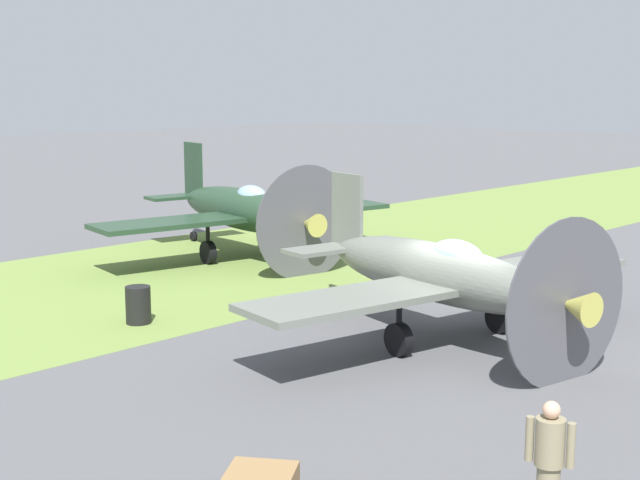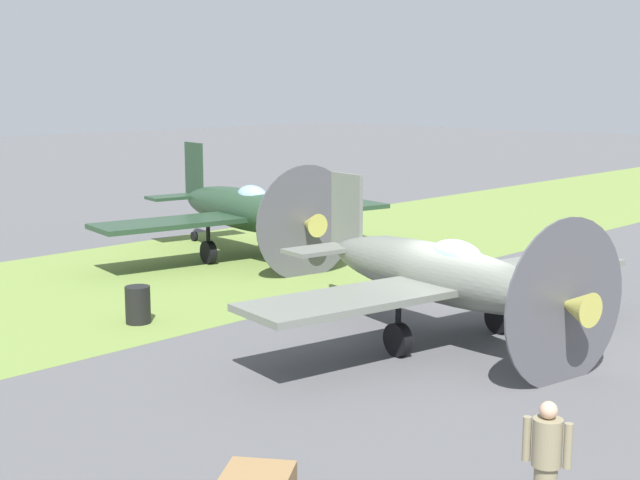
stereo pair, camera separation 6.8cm
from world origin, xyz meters
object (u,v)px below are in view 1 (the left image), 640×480
object	(u,v)px
airplane_lead	(441,274)
airplane_wingman	(244,210)
ground_crew_chief	(549,463)
fuel_drum	(138,305)

from	to	relation	value
airplane_lead	airplane_wingman	xyz separation A→B (m)	(-3.53, -10.54, 0.05)
airplane_wingman	ground_crew_chief	size ratio (longest dim) A/B	6.11
airplane_lead	ground_crew_chief	size ratio (longest dim) A/B	5.92
airplane_lead	fuel_drum	xyz separation A→B (m)	(3.82, -6.06, -1.07)
airplane_lead	airplane_wingman	size ratio (longest dim) A/B	0.97
airplane_lead	airplane_wingman	distance (m)	11.12
ground_crew_chief	fuel_drum	distance (m)	12.46
airplane_wingman	fuel_drum	xyz separation A→B (m)	(7.35, 4.49, -1.12)
airplane_wingman	ground_crew_chief	world-z (taller)	airplane_wingman
fuel_drum	ground_crew_chief	bearing A→B (deg)	79.45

